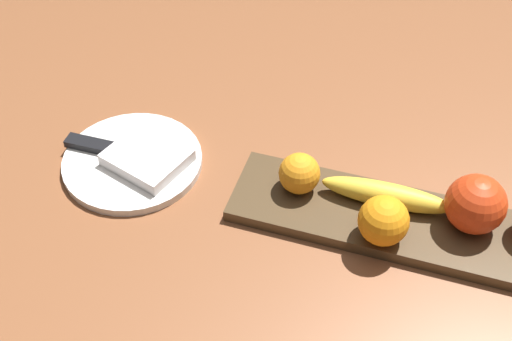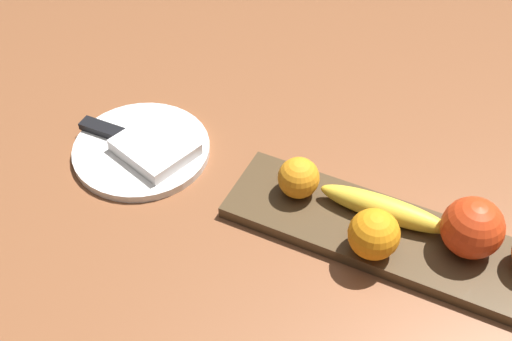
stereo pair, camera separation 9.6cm
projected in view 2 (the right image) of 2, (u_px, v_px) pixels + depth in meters
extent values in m
plane|color=brown|center=(404.00, 266.00, 0.91)|extent=(2.40, 2.40, 0.00)
cube|color=#4A3822|center=(386.00, 235.00, 0.93)|extent=(0.46, 0.13, 0.02)
sphere|color=red|center=(472.00, 228.00, 0.87)|extent=(0.08, 0.08, 0.08)
ellipsoid|color=yellow|center=(384.00, 209.00, 0.93)|extent=(0.19, 0.04, 0.04)
sphere|color=orange|center=(374.00, 234.00, 0.88)|extent=(0.07, 0.07, 0.07)
sphere|color=orange|center=(299.00, 178.00, 0.95)|extent=(0.06, 0.06, 0.06)
cylinder|color=white|center=(142.00, 150.00, 1.06)|extent=(0.22, 0.22, 0.01)
cube|color=white|center=(155.00, 147.00, 1.04)|extent=(0.14, 0.13, 0.02)
cube|color=silver|center=(138.00, 143.00, 1.06)|extent=(0.15, 0.02, 0.00)
cube|color=black|center=(106.00, 130.00, 1.07)|extent=(0.09, 0.03, 0.01)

